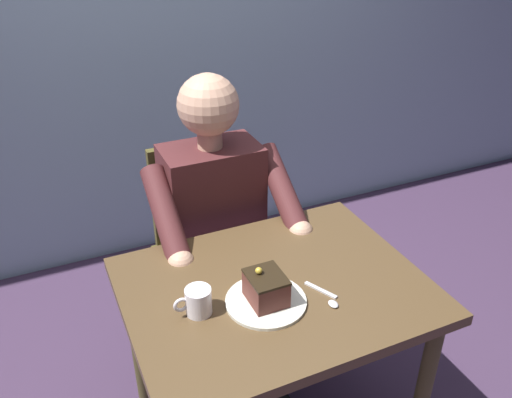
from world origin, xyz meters
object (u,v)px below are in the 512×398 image
Objects in this scene: chair at (207,242)px; dessert_spoon at (327,297)px; cake_slice at (266,288)px; seated_person at (221,232)px; coffee_cup at (198,301)px; dining_table at (274,312)px.

chair reaches higher than dessert_spoon.
cake_slice is 0.19m from dessert_spoon.
dessert_spoon is at bearing 161.35° from cake_slice.
coffee_cup is at bearing 62.81° from seated_person.
dining_table is at bearing -175.25° from coffee_cup.
dessert_spoon is at bearing 164.78° from coffee_cup.
dining_table is at bearing -46.98° from dessert_spoon.
dining_table is at bearing 90.00° from seated_person.
chair is 0.76m from cake_slice.
coffee_cup is at bearing 4.75° from dining_table.
chair is at bearing -81.66° from dessert_spoon.
chair is 0.73× the size of seated_person.
dessert_spoon is at bearing 133.02° from dining_table.
cake_slice is at bearing 45.71° from dining_table.
dining_table is 0.99× the size of chair.
dessert_spoon is (-0.11, 0.12, 0.11)m from dining_table.
coffee_cup is at bearing -12.03° from cake_slice.
seated_person reaches higher than cake_slice.
coffee_cup is 0.78× the size of dessert_spoon.
dining_table is at bearing -134.29° from cake_slice.
chair reaches higher than coffee_cup.
cake_slice reaches higher than dining_table.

